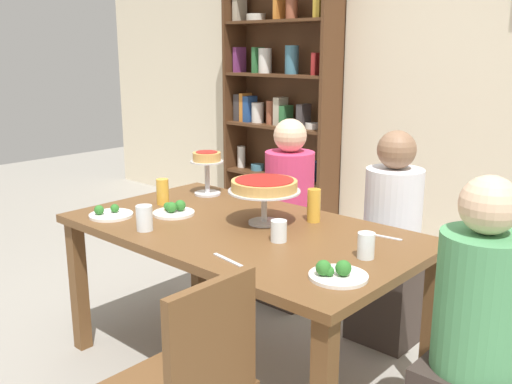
# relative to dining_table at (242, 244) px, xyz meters

# --- Properties ---
(ground_plane) EXTENTS (12.00, 12.00, 0.00)m
(ground_plane) POSITION_rel_dining_table_xyz_m (0.00, 0.00, -0.65)
(ground_plane) COLOR gray
(rear_partition) EXTENTS (8.00, 0.12, 2.80)m
(rear_partition) POSITION_rel_dining_table_xyz_m (0.00, 2.20, 0.75)
(rear_partition) COLOR beige
(rear_partition) RESTS_ON ground_plane
(dining_table) EXTENTS (1.68, 0.96, 0.74)m
(dining_table) POSITION_rel_dining_table_xyz_m (0.00, 0.00, 0.00)
(dining_table) COLOR brown
(dining_table) RESTS_ON ground_plane
(bookshelf) EXTENTS (1.10, 0.30, 2.21)m
(bookshelf) POSITION_rel_dining_table_xyz_m (-1.44, 2.01, 0.47)
(bookshelf) COLOR #4C2D19
(bookshelf) RESTS_ON ground_plane
(diner_head_east) EXTENTS (0.34, 0.34, 1.15)m
(diner_head_east) POSITION_rel_dining_table_xyz_m (1.11, 0.02, -0.16)
(diner_head_east) COLOR #382D28
(diner_head_east) RESTS_ON ground_plane
(diner_far_right) EXTENTS (0.34, 0.34, 1.15)m
(diner_far_right) POSITION_rel_dining_table_xyz_m (0.37, 0.77, -0.16)
(diner_far_right) COLOR #382D28
(diner_far_right) RESTS_ON ground_plane
(diner_far_left) EXTENTS (0.34, 0.34, 1.15)m
(diner_far_left) POSITION_rel_dining_table_xyz_m (-0.35, 0.79, -0.16)
(diner_far_left) COLOR #382D28
(diner_far_left) RESTS_ON ground_plane
(chair_near_right) EXTENTS (0.40, 0.40, 0.87)m
(chair_near_right) POSITION_rel_dining_table_xyz_m (0.48, -0.76, -0.17)
(chair_near_right) COLOR brown
(chair_near_right) RESTS_ON ground_plane
(deep_dish_pizza_stand) EXTENTS (0.34, 0.34, 0.22)m
(deep_dish_pizza_stand) POSITION_rel_dining_table_xyz_m (0.04, 0.11, 0.26)
(deep_dish_pizza_stand) COLOR silver
(deep_dish_pizza_stand) RESTS_ON dining_table
(personal_pizza_stand) EXTENTS (0.19, 0.19, 0.25)m
(personal_pizza_stand) POSITION_rel_dining_table_xyz_m (-0.57, 0.31, 0.26)
(personal_pizza_stand) COLOR silver
(personal_pizza_stand) RESTS_ON dining_table
(salad_plate_near_diner) EXTENTS (0.22, 0.22, 0.06)m
(salad_plate_near_diner) POSITION_rel_dining_table_xyz_m (-0.61, -0.31, 0.10)
(salad_plate_near_diner) COLOR white
(salad_plate_near_diner) RESTS_ON dining_table
(salad_plate_far_diner) EXTENTS (0.22, 0.22, 0.07)m
(salad_plate_far_diner) POSITION_rel_dining_table_xyz_m (0.68, -0.22, 0.11)
(salad_plate_far_diner) COLOR white
(salad_plate_far_diner) RESTS_ON dining_table
(salad_plate_spare) EXTENTS (0.21, 0.21, 0.07)m
(salad_plate_spare) POSITION_rel_dining_table_xyz_m (-0.40, -0.08, 0.11)
(salad_plate_spare) COLOR white
(salad_plate_spare) RESTS_ON dining_table
(beer_glass_amber_tall) EXTENTS (0.07, 0.07, 0.14)m
(beer_glass_amber_tall) POSITION_rel_dining_table_xyz_m (-0.59, 0.01, 0.15)
(beer_glass_amber_tall) COLOR gold
(beer_glass_amber_tall) RESTS_ON dining_table
(beer_glass_amber_short) EXTENTS (0.06, 0.06, 0.16)m
(beer_glass_amber_short) POSITION_rel_dining_table_xyz_m (0.20, 0.29, 0.17)
(beer_glass_amber_short) COLOR gold
(beer_glass_amber_short) RESTS_ON dining_table
(water_glass_clear_near) EXTENTS (0.07, 0.07, 0.10)m
(water_glass_clear_near) POSITION_rel_dining_table_xyz_m (0.65, 0.03, 0.14)
(water_glass_clear_near) COLOR white
(water_glass_clear_near) RESTS_ON dining_table
(water_glass_clear_far) EXTENTS (0.08, 0.08, 0.12)m
(water_glass_clear_far) POSITION_rel_dining_table_xyz_m (-0.30, -0.34, 0.14)
(water_glass_clear_far) COLOR white
(water_glass_clear_far) RESTS_ON dining_table
(water_glass_clear_spare) EXTENTS (0.07, 0.07, 0.09)m
(water_glass_clear_spare) POSITION_rel_dining_table_xyz_m (0.26, -0.04, 0.13)
(water_glass_clear_spare) COLOR white
(water_glass_clear_spare) RESTS_ON dining_table
(cutlery_fork_near) EXTENTS (0.18, 0.04, 0.00)m
(cutlery_fork_near) POSITION_rel_dining_table_xyz_m (0.57, 0.31, 0.09)
(cutlery_fork_near) COLOR silver
(cutlery_fork_near) RESTS_ON dining_table
(cutlery_knife_near) EXTENTS (0.18, 0.04, 0.00)m
(cutlery_knife_near) POSITION_rel_dining_table_xyz_m (0.26, -0.35, 0.09)
(cutlery_knife_near) COLOR silver
(cutlery_knife_near) RESTS_ON dining_table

